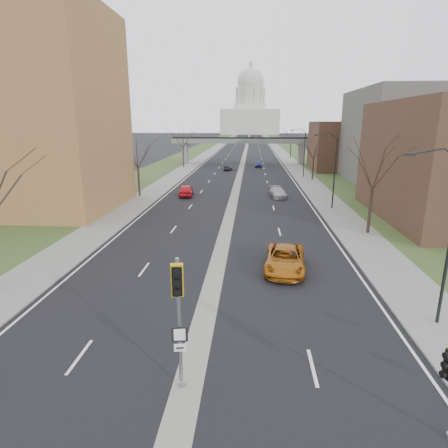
# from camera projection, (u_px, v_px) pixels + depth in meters

# --- Properties ---
(ground) EXTENTS (700.00, 700.00, 0.00)m
(ground) POSITION_uv_depth(u_px,v_px,m) (185.00, 395.00, 13.99)
(ground) COLOR black
(ground) RESTS_ON ground
(road_surface) EXTENTS (20.00, 600.00, 0.01)m
(road_surface) POSITION_uv_depth(u_px,v_px,m) (247.00, 146.00, 158.30)
(road_surface) COLOR black
(road_surface) RESTS_ON ground
(median_strip) EXTENTS (1.20, 600.00, 0.02)m
(median_strip) POSITION_uv_depth(u_px,v_px,m) (247.00, 146.00, 158.30)
(median_strip) COLOR gray
(median_strip) RESTS_ON ground
(sidewalk_right) EXTENTS (4.00, 600.00, 0.12)m
(sidewalk_right) POSITION_uv_depth(u_px,v_px,m) (275.00, 146.00, 157.43)
(sidewalk_right) COLOR gray
(sidewalk_right) RESTS_ON ground
(sidewalk_left) EXTENTS (4.00, 600.00, 0.12)m
(sidewalk_left) POSITION_uv_depth(u_px,v_px,m) (218.00, 146.00, 159.14)
(sidewalk_left) COLOR gray
(sidewalk_left) RESTS_ON ground
(grass_verge_right) EXTENTS (8.00, 600.00, 0.10)m
(grass_verge_right) POSITION_uv_depth(u_px,v_px,m) (290.00, 146.00, 157.01)
(grass_verge_right) COLOR #2E3E1C
(grass_verge_right) RESTS_ON ground
(grass_verge_left) EXTENTS (8.00, 600.00, 0.10)m
(grass_verge_left) POSITION_uv_depth(u_px,v_px,m) (205.00, 146.00, 159.57)
(grass_verge_left) COLOR #2E3E1C
(grass_verge_left) RESTS_ON ground
(commercial_block_mid) EXTENTS (18.00, 22.00, 15.00)m
(commercial_block_mid) POSITION_uv_depth(u_px,v_px,m) (412.00, 137.00, 60.05)
(commercial_block_mid) COLOR #595751
(commercial_block_mid) RESTS_ON ground
(commercial_block_far) EXTENTS (14.00, 14.00, 10.00)m
(commercial_block_far) POSITION_uv_depth(u_px,v_px,m) (346.00, 146.00, 78.45)
(commercial_block_far) COLOR #4B3523
(commercial_block_far) RESTS_ON ground
(pedestrian_bridge) EXTENTS (34.00, 3.00, 6.45)m
(pedestrian_bridge) POSITION_uv_depth(u_px,v_px,m) (243.00, 144.00, 89.68)
(pedestrian_bridge) COLOR slate
(pedestrian_bridge) RESTS_ON ground
(capitol) EXTENTS (48.00, 42.00, 55.75)m
(capitol) POSITION_uv_depth(u_px,v_px,m) (250.00, 111.00, 316.96)
(capitol) COLOR #BAB7AA
(capitol) RESTS_ON ground
(streetlight_near) EXTENTS (2.61, 0.20, 8.70)m
(streetlight_near) POSITION_uv_depth(u_px,v_px,m) (441.00, 188.00, 17.15)
(streetlight_near) COLOR black
(streetlight_near) RESTS_ON sidewalk_right
(streetlight_mid) EXTENTS (2.61, 0.20, 8.70)m
(streetlight_mid) POSITION_uv_depth(u_px,v_px,m) (329.00, 149.00, 42.16)
(streetlight_mid) COLOR black
(streetlight_mid) RESTS_ON sidewalk_right
(streetlight_far) EXTENTS (2.61, 0.20, 8.70)m
(streetlight_far) POSITION_uv_depth(u_px,v_px,m) (301.00, 139.00, 67.18)
(streetlight_far) COLOR black
(streetlight_far) RESTS_ON sidewalk_right
(tree_left_b) EXTENTS (6.75, 6.75, 8.81)m
(tree_left_b) POSITION_uv_depth(u_px,v_px,m) (137.00, 150.00, 49.83)
(tree_left_b) COLOR #382B21
(tree_left_b) RESTS_ON sidewalk_left
(tree_left_c) EXTENTS (7.65, 7.65, 9.99)m
(tree_left_c) POSITION_uv_depth(u_px,v_px,m) (183.00, 135.00, 82.33)
(tree_left_c) COLOR #382B21
(tree_left_c) RESTS_ON sidewalk_left
(tree_right_a) EXTENTS (7.20, 7.20, 9.40)m
(tree_right_a) POSITION_uv_depth(u_px,v_px,m) (375.00, 161.00, 32.48)
(tree_right_a) COLOR #382B21
(tree_right_a) RESTS_ON sidewalk_right
(tree_right_b) EXTENTS (6.30, 6.30, 8.22)m
(tree_right_b) POSITION_uv_depth(u_px,v_px,m) (314.00, 146.00, 64.45)
(tree_right_b) COLOR #382B21
(tree_right_b) RESTS_ON sidewalk_right
(tree_right_c) EXTENTS (7.65, 7.65, 9.99)m
(tree_right_c) POSITION_uv_depth(u_px,v_px,m) (291.00, 133.00, 102.61)
(tree_right_c) COLOR #382B21
(tree_right_c) RESTS_ON sidewalk_right
(signal_pole_median) EXTENTS (0.63, 0.88, 5.27)m
(signal_pole_median) POSITION_uv_depth(u_px,v_px,m) (178.00, 303.00, 13.24)
(signal_pole_median) COLOR gray
(signal_pole_median) RESTS_ON ground
(car_left_near) EXTENTS (2.39, 4.81, 1.58)m
(car_left_near) POSITION_uv_depth(u_px,v_px,m) (186.00, 190.00, 51.66)
(car_left_near) COLOR red
(car_left_near) RESTS_ON ground
(car_left_far) EXTENTS (1.72, 3.86, 1.23)m
(car_left_far) POSITION_uv_depth(u_px,v_px,m) (228.00, 167.00, 79.39)
(car_left_far) COLOR black
(car_left_far) RESTS_ON ground
(car_right_near) EXTENTS (3.19, 5.93, 1.58)m
(car_right_near) POSITION_uv_depth(u_px,v_px,m) (285.00, 259.00, 25.66)
(car_right_near) COLOR #A65B11
(car_right_near) RESTS_ON ground
(car_right_mid) EXTENTS (2.41, 4.71, 1.31)m
(car_right_mid) POSITION_uv_depth(u_px,v_px,m) (278.00, 192.00, 50.74)
(car_right_mid) COLOR #A4A3AA
(car_right_mid) RESTS_ON ground
(car_right_far) EXTENTS (1.63, 3.80, 1.28)m
(car_right_far) POSITION_uv_depth(u_px,v_px,m) (258.00, 164.00, 84.86)
(car_right_far) COLOR navy
(car_right_far) RESTS_ON ground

